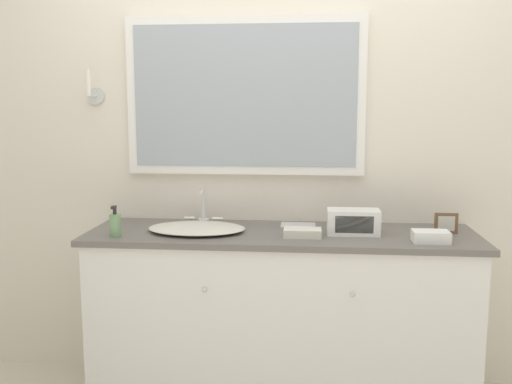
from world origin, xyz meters
TOP-DOWN VIEW (x-y plane):
  - wall_back at (-0.01, 0.63)m, footprint 8.00×0.18m
  - vanity_counter at (0.00, 0.32)m, footprint 1.93×0.57m
  - sink_basin at (-0.42, 0.30)m, footprint 0.48×0.38m
  - soap_bottle at (-0.79, 0.15)m, footprint 0.05×0.06m
  - appliance_box at (0.35, 0.31)m, footprint 0.25×0.13m
  - picture_frame at (0.81, 0.36)m, footprint 0.11×0.01m
  - hand_towel_near_sink at (0.11, 0.22)m, footprint 0.18×0.11m
  - hand_towel_far_corner at (0.70, 0.17)m, footprint 0.16×0.11m
  - metal_tray at (0.08, 0.46)m, footprint 0.18×0.13m

SIDE VIEW (x-z plane):
  - vanity_counter at x=0.00m, z-range 0.00..0.89m
  - metal_tray at x=0.08m, z-range 0.89..0.90m
  - sink_basin at x=-0.42m, z-range 0.81..1.00m
  - hand_towel_near_sink at x=0.11m, z-range 0.89..0.93m
  - hand_towel_far_corner at x=0.70m, z-range 0.89..0.94m
  - picture_frame at x=0.81m, z-range 0.89..0.99m
  - soap_bottle at x=-0.79m, z-range 0.87..1.02m
  - appliance_box at x=0.35m, z-range 0.89..1.01m
  - wall_back at x=-0.01m, z-range 0.01..2.56m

